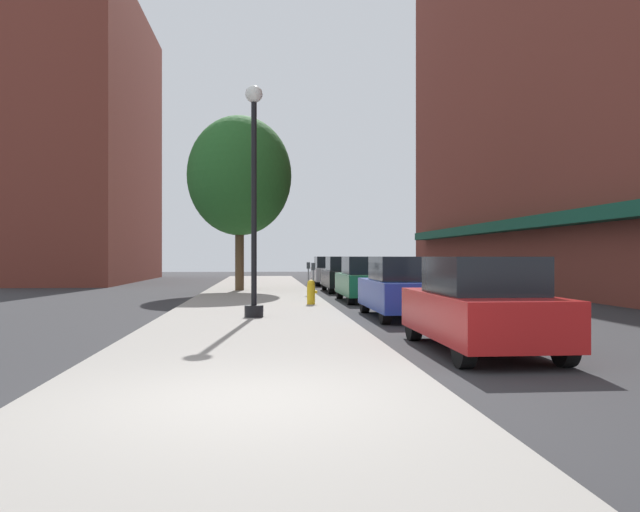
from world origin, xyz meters
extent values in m
plane|color=#2D2D30|center=(4.00, 18.00, 0.00)|extent=(90.00, 90.00, 0.00)
cube|color=gray|center=(0.00, 19.00, 0.06)|extent=(4.80, 50.00, 0.12)
cube|color=brown|center=(15.00, 22.00, 11.20)|extent=(6.00, 40.00, 22.39)
cube|color=#144C38|center=(11.65, 22.00, 3.10)|extent=(0.90, 34.00, 0.50)
cube|color=brown|center=(-11.00, 37.00, 9.23)|extent=(6.00, 18.00, 18.46)
cube|color=#144C38|center=(-14.35, 37.00, 3.10)|extent=(0.90, 15.30, 0.50)
cylinder|color=black|center=(0.01, 9.50, 0.27)|extent=(0.48, 0.48, 0.30)
cylinder|color=black|center=(0.01, 9.50, 3.02)|extent=(0.14, 0.14, 5.20)
sphere|color=silver|center=(0.01, 9.50, 5.80)|extent=(0.44, 0.44, 0.44)
cylinder|color=gold|center=(1.77, 13.73, 0.43)|extent=(0.26, 0.26, 0.62)
sphere|color=gold|center=(1.77, 13.73, 0.79)|extent=(0.24, 0.24, 0.24)
cylinder|color=gold|center=(1.91, 13.73, 0.52)|extent=(0.12, 0.10, 0.10)
cylinder|color=slate|center=(2.05, 18.96, 0.65)|extent=(0.06, 0.06, 1.05)
cube|color=#33383D|center=(2.05, 18.96, 1.30)|extent=(0.14, 0.09, 0.26)
cylinder|color=slate|center=(2.05, 16.37, 0.65)|extent=(0.06, 0.06, 1.05)
cube|color=#33383D|center=(2.05, 16.37, 1.30)|extent=(0.14, 0.09, 0.26)
cylinder|color=#4C3823|center=(-0.86, 22.60, 1.85)|extent=(0.40, 0.40, 3.46)
ellipsoid|color=#235B23|center=(-0.86, 22.60, 5.36)|extent=(4.75, 4.75, 5.46)
cylinder|color=black|center=(3.22, 5.60, 0.32)|extent=(0.22, 0.64, 0.64)
cylinder|color=black|center=(4.78, 5.60, 0.32)|extent=(0.22, 0.64, 0.64)
cylinder|color=black|center=(3.22, 2.40, 0.32)|extent=(0.22, 0.64, 0.64)
cylinder|color=black|center=(4.78, 2.40, 0.32)|extent=(0.22, 0.64, 0.64)
cube|color=red|center=(4.00, 4.00, 0.64)|extent=(1.80, 4.30, 0.76)
cube|color=black|center=(4.00, 3.85, 1.34)|extent=(1.56, 2.20, 0.64)
cylinder|color=black|center=(3.22, 11.80, 0.32)|extent=(0.22, 0.64, 0.64)
cylinder|color=black|center=(4.78, 11.80, 0.32)|extent=(0.22, 0.64, 0.64)
cylinder|color=black|center=(3.22, 8.60, 0.32)|extent=(0.22, 0.64, 0.64)
cylinder|color=black|center=(4.78, 8.60, 0.32)|extent=(0.22, 0.64, 0.64)
cube|color=#1E389E|center=(4.00, 10.20, 0.64)|extent=(1.80, 4.30, 0.76)
cube|color=black|center=(4.00, 10.05, 1.34)|extent=(1.56, 2.20, 0.64)
cylinder|color=black|center=(3.22, 18.13, 0.32)|extent=(0.22, 0.64, 0.64)
cylinder|color=black|center=(4.78, 18.13, 0.32)|extent=(0.22, 0.64, 0.64)
cylinder|color=black|center=(3.22, 14.93, 0.32)|extent=(0.22, 0.64, 0.64)
cylinder|color=black|center=(4.78, 14.93, 0.32)|extent=(0.22, 0.64, 0.64)
cube|color=#196638|center=(4.00, 16.53, 0.64)|extent=(1.80, 4.30, 0.76)
cube|color=black|center=(4.00, 16.38, 1.34)|extent=(1.56, 2.20, 0.64)
cylinder|color=black|center=(3.22, 24.56, 0.32)|extent=(0.22, 0.64, 0.64)
cylinder|color=black|center=(4.78, 24.56, 0.32)|extent=(0.22, 0.64, 0.64)
cylinder|color=black|center=(3.22, 21.36, 0.32)|extent=(0.22, 0.64, 0.64)
cylinder|color=black|center=(4.78, 21.36, 0.32)|extent=(0.22, 0.64, 0.64)
cube|color=black|center=(4.00, 22.96, 0.64)|extent=(1.80, 4.30, 0.76)
cube|color=black|center=(4.00, 22.81, 1.34)|extent=(1.56, 2.20, 0.64)
cylinder|color=black|center=(3.22, 31.69, 0.32)|extent=(0.22, 0.64, 0.64)
cylinder|color=black|center=(4.78, 31.69, 0.32)|extent=(0.22, 0.64, 0.64)
cylinder|color=black|center=(3.22, 28.49, 0.32)|extent=(0.22, 0.64, 0.64)
cylinder|color=black|center=(4.78, 28.49, 0.32)|extent=(0.22, 0.64, 0.64)
cube|color=#B2B2BA|center=(4.00, 30.09, 0.64)|extent=(1.80, 4.30, 0.76)
cube|color=black|center=(4.00, 29.94, 1.34)|extent=(1.56, 2.20, 0.64)
camera|label=1|loc=(0.27, -6.88, 1.66)|focal=36.01mm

